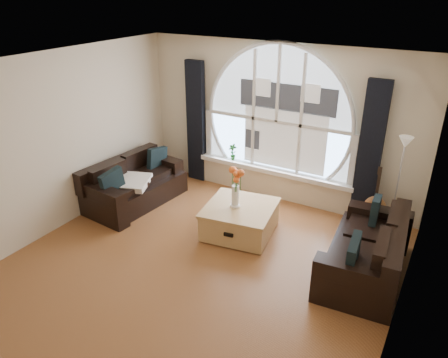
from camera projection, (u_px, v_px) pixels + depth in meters
The scene contains 20 objects.
ground at pixel (191, 274), 5.72m from camera, with size 5.00×5.50×0.01m, color brown.
ceiling at pixel (182, 71), 4.58m from camera, with size 5.00×5.50×0.01m, color silver.
wall_back at pixel (278, 124), 7.31m from camera, with size 5.00×0.01×2.70m, color beige.
wall_left at pixel (46, 147), 6.28m from camera, with size 0.01×5.50×2.70m, color beige.
wall_right at pixel (406, 241), 4.02m from camera, with size 0.01×5.50×2.70m, color beige.
attic_slope at pixel (391, 135), 3.73m from camera, with size 0.92×5.50×0.72m, color silver.
arched_window at pixel (278, 108), 7.17m from camera, with size 2.60×0.06×2.15m, color silver.
window_sill at pixel (273, 170), 7.59m from camera, with size 2.90×0.22×0.08m, color white.
window_frame at pixel (277, 109), 7.15m from camera, with size 2.76×0.08×2.15m, color white.
neighbor_house at pixel (285, 117), 7.14m from camera, with size 1.70×0.02×1.50m, color silver.
curtain_left at pixel (196, 123), 8.02m from camera, with size 0.35×0.12×2.30m, color black.
curtain_right at pixel (370, 154), 6.58m from camera, with size 0.35×0.12×2.30m, color black.
sofa_left at pixel (135, 182), 7.42m from camera, with size 0.88×1.76×0.78m, color black.
sofa_right at pixel (366, 248), 5.59m from camera, with size 0.89×1.78×0.79m, color black.
coffee_chest at pixel (240, 218), 6.57m from camera, with size 1.02×1.02×0.50m, color #B48749.
throw_blanket at pixel (132, 182), 7.17m from camera, with size 0.55×0.55×0.10m, color silver.
vase_flowers at pixel (235, 183), 6.32m from camera, with size 0.24×0.24×0.70m, color white.
floor_lamp at pixel (397, 188), 6.28m from camera, with size 0.24×0.24×1.60m, color #B2B2B2.
guitar at pixel (377, 196), 6.65m from camera, with size 0.36×0.24×1.06m, color brown.
potted_plant at pixel (233, 152), 7.88m from camera, with size 0.16×0.11×0.30m, color #1E6023.
Camera 1 is at (2.70, -3.80, 3.58)m, focal length 34.24 mm.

